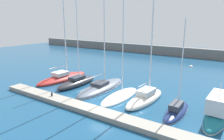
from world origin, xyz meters
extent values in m
plane|color=navy|center=(0.00, 0.00, 0.00)|extent=(120.00, 120.00, 0.00)
cube|color=gray|center=(0.00, -1.88, 0.24)|extent=(27.73, 1.67, 0.48)
cube|color=slate|center=(0.00, 38.03, 1.20)|extent=(108.00, 2.13, 2.40)
ellipsoid|color=#B72D28|center=(-11.41, 4.78, 0.20)|extent=(3.35, 9.58, 1.28)
cylinder|color=silver|center=(-11.36, 5.70, 8.32)|extent=(0.17, 0.17, 14.97)
cylinder|color=silver|center=(-11.45, 3.96, 2.22)|extent=(0.29, 3.15, 0.12)
cube|color=silver|center=(-11.43, 4.36, 1.12)|extent=(1.97, 2.30, 0.57)
ellipsoid|color=#2D2D33|center=(-7.61, 4.06, 0.37)|extent=(2.17, 7.48, 1.14)
cylinder|color=silver|center=(-7.61, 4.53, 6.46)|extent=(0.12, 0.12, 11.05)
cylinder|color=silver|center=(-7.61, 3.47, 1.92)|extent=(0.09, 2.36, 0.08)
cube|color=#333842|center=(-7.61, 4.08, 1.14)|extent=(1.42, 2.24, 0.40)
ellipsoid|color=slate|center=(-3.60, 4.66, 0.21)|extent=(3.06, 9.83, 1.04)
ellipsoid|color=silver|center=(-3.60, 4.66, 0.02)|extent=(3.09, 9.93, 0.12)
cylinder|color=silver|center=(-3.62, 5.47, 9.68)|extent=(0.13, 0.13, 17.89)
cylinder|color=silver|center=(-3.57, 3.33, 2.12)|extent=(0.19, 4.22, 0.09)
cube|color=#333842|center=(-3.59, 4.30, 0.92)|extent=(1.79, 2.20, 0.36)
ellipsoid|color=white|center=(0.24, 3.35, 0.08)|extent=(2.42, 7.43, 1.01)
cylinder|color=silver|center=(0.25, 3.89, 7.15)|extent=(0.12, 0.12, 13.13)
cylinder|color=silver|center=(0.24, 2.41, 1.85)|extent=(0.10, 3.07, 0.09)
ellipsoid|color=silver|center=(3.33, 3.95, 0.25)|extent=(2.77, 7.66, 1.26)
cylinder|color=silver|center=(3.41, 5.00, 8.66)|extent=(0.15, 0.15, 15.56)
cylinder|color=silver|center=(3.30, 3.42, 2.18)|extent=(0.27, 2.26, 0.10)
cube|color=silver|center=(3.35, 4.16, 1.16)|extent=(1.64, 2.52, 0.55)
ellipsoid|color=navy|center=(7.36, 2.83, 0.15)|extent=(1.77, 6.03, 0.91)
ellipsoid|color=silver|center=(7.36, 2.83, 0.02)|extent=(1.78, 6.09, 0.12)
cylinder|color=silver|center=(7.36, 3.50, 5.04)|extent=(0.11, 0.11, 8.87)
cylinder|color=silver|center=(7.36, 2.19, 1.77)|extent=(0.08, 2.26, 0.07)
cube|color=#333842|center=(7.36, 2.61, 0.90)|extent=(1.01, 2.04, 0.59)
ellipsoid|color=#19707F|center=(10.98, 4.31, 0.25)|extent=(2.43, 8.55, 1.30)
ellipsoid|color=silver|center=(10.98, 4.31, 0.02)|extent=(2.46, 8.64, 0.12)
cube|color=silver|center=(10.97, 3.96, 1.65)|extent=(1.85, 3.94, 1.51)
cube|color=black|center=(11.04, 5.61, 1.88)|extent=(1.56, 1.03, 0.84)
cylinder|color=silver|center=(10.97, 3.96, 2.96)|extent=(0.08, 0.08, 1.12)
sphere|color=white|center=(3.48, 25.67, 0.00)|extent=(0.78, 0.78, 0.78)
cylinder|color=black|center=(-6.09, -1.88, 0.70)|extent=(0.20, 0.20, 0.44)
camera|label=1|loc=(12.57, -16.84, 9.27)|focal=32.61mm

